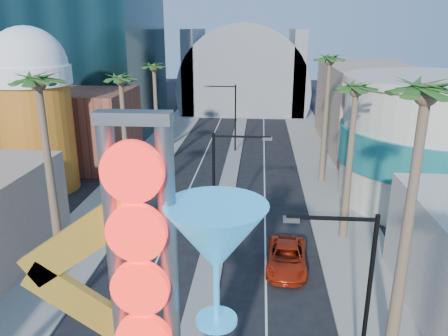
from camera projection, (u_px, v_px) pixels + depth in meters
sidewalk_west at (138, 172)px, 44.92m from camera, size 5.00×100.00×0.15m
sidewalk_east at (325, 178)px, 43.41m from camera, size 5.00×100.00×0.15m
median at (232, 166)px, 47.01m from camera, size 1.60×84.00×0.15m
brick_filler_west at (84, 128)px, 47.07m from camera, size 10.00×10.00×8.00m
filler_east at (367, 107)px, 53.69m from camera, size 10.00×20.00×10.00m
beer_mug at (34, 105)px, 38.38m from camera, size 7.00×7.00×14.50m
turquoise_building at (441, 142)px, 36.39m from camera, size 16.60×16.60×10.60m
canopy at (245, 86)px, 77.92m from camera, size 22.00×16.00×22.00m
neon_sign at (176, 309)px, 11.50m from camera, size 6.53×2.60×12.55m
streetlight_0 at (222, 180)px, 28.42m from camera, size 3.79×0.25×8.00m
streetlight_1 at (231, 112)px, 51.25m from camera, size 3.79×0.25×8.00m
streetlight_2 at (356, 291)px, 16.57m from camera, size 3.45×0.25×8.00m
palm_1 at (40, 96)px, 23.55m from camera, size 2.40×2.40×12.70m
palm_2 at (121, 87)px, 37.23m from camera, size 2.40×2.40×11.20m
palm_3 at (154, 73)px, 48.61m from camera, size 2.40×2.40×11.20m
palm_5 at (423, 114)px, 16.30m from camera, size 2.40×2.40×13.20m
palm_6 at (355, 99)px, 28.08m from camera, size 2.40×2.40×11.70m
palm_7 at (329, 68)px, 39.18m from camera, size 2.40×2.40×12.70m
red_pickup at (287, 257)px, 27.12m from camera, size 2.76×5.41×1.46m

